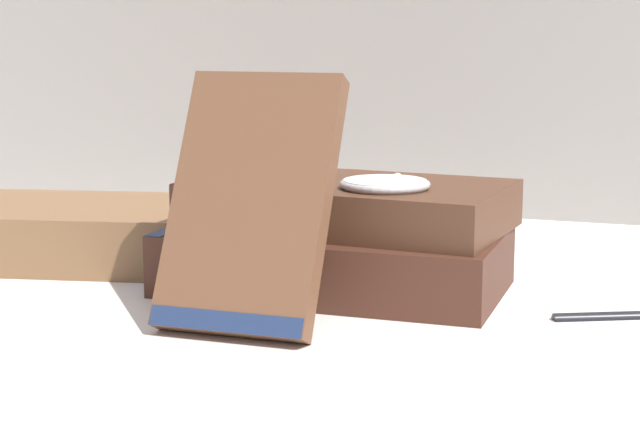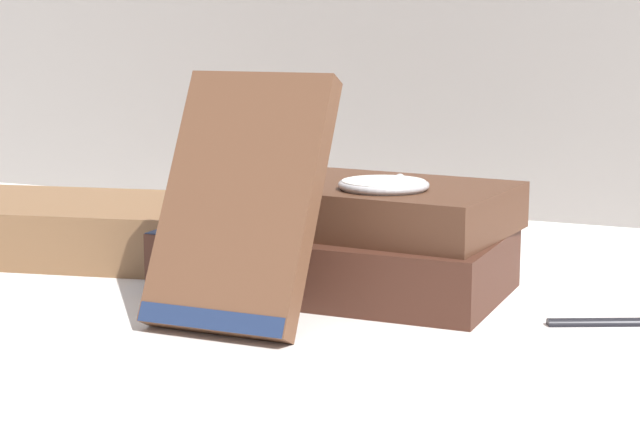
# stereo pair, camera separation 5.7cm
# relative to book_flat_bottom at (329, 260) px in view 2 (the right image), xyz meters

# --- Properties ---
(ground_plane) EXTENTS (3.00, 3.00, 0.00)m
(ground_plane) POSITION_rel_book_flat_bottom_xyz_m (0.02, -0.01, -0.02)
(ground_plane) COLOR silver
(book_flat_bottom) EXTENTS (0.23, 0.13, 0.04)m
(book_flat_bottom) POSITION_rel_book_flat_bottom_xyz_m (0.00, 0.00, 0.00)
(book_flat_bottom) COLOR #422319
(book_flat_bottom) RESTS_ON ground_plane
(book_flat_top) EXTENTS (0.22, 0.14, 0.03)m
(book_flat_top) POSITION_rel_book_flat_bottom_xyz_m (0.01, 0.01, 0.04)
(book_flat_top) COLOR #4C2D1E
(book_flat_top) RESTS_ON book_flat_bottom
(book_side_left) EXTENTS (0.25, 0.18, 0.04)m
(book_side_left) POSITION_rel_book_flat_bottom_xyz_m (-0.24, 0.02, 0.00)
(book_side_left) COLOR brown
(book_side_left) RESTS_ON ground_plane
(book_leaning_front) EXTENTS (0.10, 0.09, 0.15)m
(book_leaning_front) POSITION_rel_book_flat_bottom_xyz_m (-0.02, -0.10, 0.05)
(book_leaning_front) COLOR brown
(book_leaning_front) RESTS_ON ground_plane
(pocket_watch) EXTENTS (0.06, 0.06, 0.01)m
(pocket_watch) POSITION_rel_book_flat_bottom_xyz_m (0.04, -0.00, 0.06)
(pocket_watch) COLOR white
(pocket_watch) RESTS_ON book_flat_top
(reading_glasses) EXTENTS (0.10, 0.06, 0.00)m
(reading_glasses) POSITION_rel_book_flat_bottom_xyz_m (-0.06, 0.13, -0.02)
(reading_glasses) COLOR black
(reading_glasses) RESTS_ON ground_plane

